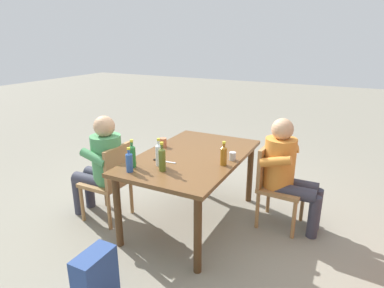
{
  "coord_description": "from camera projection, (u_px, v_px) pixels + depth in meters",
  "views": [
    {
      "loc": [
        2.84,
        1.44,
        1.94
      ],
      "look_at": [
        0.0,
        0.0,
        0.89
      ],
      "focal_mm": 30.37,
      "sensor_mm": 36.0,
      "label": 1
    }
  ],
  "objects": [
    {
      "name": "bottle_blue",
      "position": [
        129.0,
        161.0,
        2.94
      ],
      "size": [
        0.06,
        0.06,
        0.23
      ],
      "color": "#2D56A3",
      "rests_on": "dining_table"
    },
    {
      "name": "bottle_clear",
      "position": [
        159.0,
        154.0,
        3.07
      ],
      "size": [
        0.06,
        0.06,
        0.27
      ],
      "color": "white",
      "rests_on": "dining_table"
    },
    {
      "name": "chair_far_left",
      "position": [
        275.0,
        181.0,
        3.44
      ],
      "size": [
        0.47,
        0.47,
        0.87
      ],
      "color": "#A37547",
      "rests_on": "ground_plane"
    },
    {
      "name": "bottle_olive",
      "position": [
        162.0,
        159.0,
        2.95
      ],
      "size": [
        0.06,
        0.06,
        0.28
      ],
      "color": "#566623",
      "rests_on": "dining_table"
    },
    {
      "name": "dining_table",
      "position": [
        192.0,
        163.0,
        3.41
      ],
      "size": [
        1.61,
        1.0,
        0.77
      ],
      "color": "brown",
      "rests_on": "ground_plane"
    },
    {
      "name": "backpack_by_near_side",
      "position": [
        94.0,
        278.0,
        2.47
      ],
      "size": [
        0.33,
        0.24,
        0.42
      ],
      "color": "#2D4784",
      "rests_on": "ground_plane"
    },
    {
      "name": "chair_near_right",
      "position": [
        111.0,
        178.0,
        3.51
      ],
      "size": [
        0.44,
        0.44,
        0.87
      ],
      "color": "#A37547",
      "rests_on": "ground_plane"
    },
    {
      "name": "bottle_green",
      "position": [
        132.0,
        155.0,
        3.04
      ],
      "size": [
        0.06,
        0.06,
        0.27
      ],
      "color": "#287A38",
      "rests_on": "dining_table"
    },
    {
      "name": "cup_terracotta",
      "position": [
        163.0,
        142.0,
        3.63
      ],
      "size": [
        0.08,
        0.08,
        0.1
      ],
      "primitive_type": "cylinder",
      "color": "#BC6B47",
      "rests_on": "dining_table"
    },
    {
      "name": "person_in_white_shirt",
      "position": [
        287.0,
        169.0,
        3.34
      ],
      "size": [
        0.47,
        0.61,
        1.18
      ],
      "color": "orange",
      "rests_on": "ground_plane"
    },
    {
      "name": "bottle_amber",
      "position": [
        224.0,
        155.0,
        3.09
      ],
      "size": [
        0.06,
        0.06,
        0.24
      ],
      "color": "#996019",
      "rests_on": "dining_table"
    },
    {
      "name": "person_in_plaid_shirt",
      "position": [
        102.0,
        162.0,
        3.51
      ],
      "size": [
        0.47,
        0.61,
        1.18
      ],
      "color": "#4C935B",
      "rests_on": "ground_plane"
    },
    {
      "name": "cup_steel",
      "position": [
        232.0,
        156.0,
        3.23
      ],
      "size": [
        0.07,
        0.07,
        0.08
      ],
      "primitive_type": "cylinder",
      "color": "#B2B7BC",
      "rests_on": "dining_table"
    },
    {
      "name": "ground_plane",
      "position": [
        192.0,
        220.0,
        3.63
      ],
      "size": [
        24.0,
        24.0,
        0.0
      ],
      "primitive_type": "plane",
      "color": "gray"
    },
    {
      "name": "table_knife",
      "position": [
        163.0,
        161.0,
        3.21
      ],
      "size": [
        0.04,
        0.24,
        0.01
      ],
      "color": "silver",
      "rests_on": "dining_table"
    }
  ]
}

